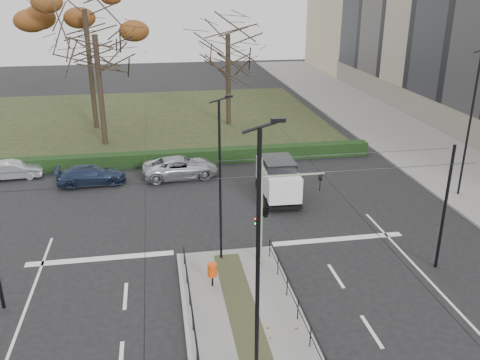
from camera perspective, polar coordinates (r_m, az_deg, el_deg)
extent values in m
plane|color=black|center=(21.23, 0.22, -14.68)|extent=(140.00, 140.00, 0.00)
cube|color=slate|center=(19.25, 1.57, -18.82)|extent=(4.40, 15.00, 0.14)
cube|color=slate|center=(45.92, 17.98, 4.57)|extent=(8.00, 90.00, 0.14)
cube|color=black|center=(50.57, -12.90, 6.54)|extent=(38.00, 26.00, 0.10)
cube|color=black|center=(37.61, -13.79, 2.10)|extent=(38.00, 1.00, 1.00)
cube|color=black|center=(47.98, 22.63, 16.68)|extent=(0.10, 50.96, 14.76)
cylinder|color=black|center=(24.08, -6.30, -8.42)|extent=(0.04, 0.04, 0.90)
cylinder|color=black|center=(24.58, 3.36, -7.66)|extent=(0.04, 0.04, 0.90)
cylinder|color=black|center=(18.35, -4.93, -17.34)|extent=(0.04, 13.20, 0.04)
cylinder|color=black|center=(19.00, 7.98, -15.94)|extent=(0.04, 13.20, 0.04)
cylinder|color=black|center=(24.61, 22.00, -2.99)|extent=(0.14, 0.14, 6.00)
cylinder|color=black|center=(19.46, -0.26, 0.30)|extent=(20.00, 0.02, 0.02)
cylinder|color=black|center=(21.32, -1.14, 2.20)|extent=(20.00, 0.02, 0.02)
cylinder|color=black|center=(16.57, -10.59, -4.75)|extent=(0.02, 34.00, 0.02)
cylinder|color=black|center=(17.78, 12.58, -3.05)|extent=(0.02, 34.00, 0.02)
cylinder|color=gray|center=(23.20, 2.39, -4.24)|extent=(0.14, 0.14, 4.68)
cylinder|color=gray|center=(22.75, 6.01, 0.55)|extent=(2.88, 0.09, 0.09)
imported|color=black|center=(23.27, 8.96, -0.31)|extent=(0.16, 0.19, 0.81)
imported|color=black|center=(23.09, 2.88, -3.39)|extent=(0.74, 1.83, 0.72)
cube|color=black|center=(23.25, 1.99, -4.67)|extent=(0.20, 0.14, 0.45)
sphere|color=#FF0C0C|center=(23.18, 1.77, -4.38)|extent=(0.10, 0.10, 0.10)
sphere|color=#0CE533|center=(23.28, 1.77, -4.92)|extent=(0.10, 0.10, 0.10)
cylinder|color=black|center=(22.51, -3.11, -11.18)|extent=(0.08, 0.08, 0.52)
cylinder|color=#CE400C|center=(22.23, -3.14, -10.05)|extent=(0.42, 0.42, 0.57)
cylinder|color=black|center=(15.19, 2.00, -10.24)|extent=(0.13, 0.13, 8.79)
cube|color=black|center=(13.49, 4.32, 6.71)|extent=(0.38, 0.15, 0.11)
cylinder|color=black|center=(23.02, -2.25, -0.39)|extent=(0.12, 0.12, 7.67)
cube|color=black|center=(21.92, -1.27, 9.39)|extent=(0.34, 0.13, 0.10)
cylinder|color=black|center=(33.26, 24.36, 5.58)|extent=(0.13, 0.13, 8.79)
imported|color=#A3A5AA|center=(37.71, -24.09, 1.04)|extent=(3.79, 1.60, 1.22)
imported|color=#1C2842|center=(34.80, -16.38, 0.52)|extent=(4.55, 2.12, 1.29)
imported|color=#A3A5AA|center=(34.85, -6.69, 1.42)|extent=(5.33, 2.85, 1.42)
cube|color=silver|center=(31.24, 4.28, 0.18)|extent=(2.11, 4.70, 1.50)
cube|color=black|center=(30.93, 4.32, 1.74)|extent=(1.88, 2.61, 0.70)
cube|color=black|center=(31.59, 4.23, -1.43)|extent=(2.15, 4.79, 0.18)
cylinder|color=black|center=(30.42, 6.61, -2.38)|extent=(0.24, 0.67, 0.66)
cylinder|color=black|center=(30.02, 3.00, -2.59)|extent=(0.24, 0.67, 0.66)
cylinder|color=black|center=(33.16, 5.35, -0.28)|extent=(0.24, 0.67, 0.66)
cylinder|color=black|center=(32.80, 2.02, -0.45)|extent=(0.24, 0.67, 0.66)
cylinder|color=black|center=(47.40, -16.42, 11.68)|extent=(0.44, 0.44, 10.29)
ellipsoid|color=#522712|center=(46.89, -17.10, 17.87)|extent=(8.65, 8.65, 6.47)
cylinder|color=black|center=(47.04, -1.33, 11.13)|extent=(0.44, 0.44, 8.15)
cylinder|color=black|center=(42.29, -15.42, 9.60)|extent=(0.44, 0.44, 8.69)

